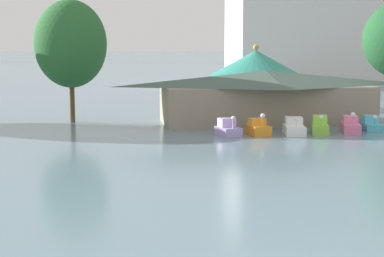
{
  "coord_description": "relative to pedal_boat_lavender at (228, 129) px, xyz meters",
  "views": [
    {
      "loc": [
        -2.05,
        -13.54,
        7.05
      ],
      "look_at": [
        3.43,
        20.95,
        2.2
      ],
      "focal_mm": 54.99,
      "sensor_mm": 36.0,
      "label": 1
    }
  ],
  "objects": [
    {
      "name": "pedal_boat_lavender",
      "position": [
        0.0,
        0.0,
        0.0
      ],
      "size": [
        1.94,
        2.5,
        1.69
      ],
      "rotation": [
        0.0,
        0.0,
        -1.33
      ],
      "color": "#B299D8",
      "rests_on": "ground"
    },
    {
      "name": "background_building_block",
      "position": [
        31.68,
        60.21,
        13.95
      ],
      "size": [
        35.57,
        14.77,
        28.98
      ],
      "color": "silver",
      "rests_on": "ground"
    },
    {
      "name": "pedal_boat_orange",
      "position": [
        2.49,
        -0.02,
        -0.0
      ],
      "size": [
        1.75,
        2.38,
        1.85
      ],
      "rotation": [
        0.0,
        0.0,
        -1.44
      ],
      "color": "orange",
      "rests_on": "ground"
    },
    {
      "name": "boathouse",
      "position": [
        5.22,
        7.42,
        2.0
      ],
      "size": [
        20.58,
        8.85,
        4.88
      ],
      "color": "gray",
      "rests_on": "ground"
    },
    {
      "name": "pedal_boat_white",
      "position": [
        5.4,
        -0.4,
        0.01
      ],
      "size": [
        2.03,
        3.0,
        1.6
      ],
      "rotation": [
        0.0,
        0.0,
        -1.75
      ],
      "color": "white",
      "rests_on": "ground"
    },
    {
      "name": "shoreline_tree_mid",
      "position": [
        -12.66,
        10.53,
        6.78
      ],
      "size": [
        6.7,
        6.7,
        11.41
      ],
      "color": "brown",
      "rests_on": "ground"
    },
    {
      "name": "pedal_boat_pink",
      "position": [
        10.46,
        0.12,
        0.0
      ],
      "size": [
        2.14,
        3.2,
        1.83
      ],
      "rotation": [
        0.0,
        0.0,
        -1.86
      ],
      "color": "pink",
      "rests_on": "ground"
    },
    {
      "name": "pedal_boat_cyan",
      "position": [
        12.66,
        0.94,
        -0.05
      ],
      "size": [
        1.71,
        2.51,
        1.41
      ],
      "rotation": [
        0.0,
        0.0,
        -1.71
      ],
      "color": "#4CB7CC",
      "rests_on": "ground"
    },
    {
      "name": "green_roof_pavilion",
      "position": [
        8.29,
        22.3,
        3.34
      ],
      "size": [
        11.11,
        11.11,
        7.37
      ],
      "color": "brown",
      "rests_on": "ground"
    },
    {
      "name": "pedal_boat_lime",
      "position": [
        7.66,
        -0.22,
        0.04
      ],
      "size": [
        1.95,
        2.64,
        1.67
      ],
      "rotation": [
        0.0,
        0.0,
        -1.87
      ],
      "color": "#8CCC3F",
      "rests_on": "ground"
    }
  ]
}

